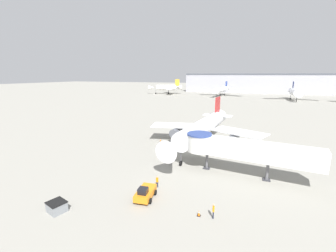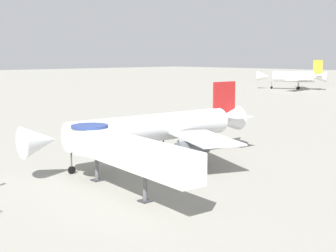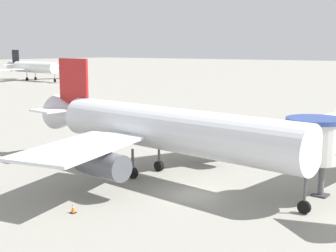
% 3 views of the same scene
% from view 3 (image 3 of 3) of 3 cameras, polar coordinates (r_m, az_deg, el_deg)
% --- Properties ---
extents(ground_plane, '(800.00, 800.00, 0.00)m').
position_cam_3_polar(ground_plane, '(35.44, 3.28, -8.32)').
color(ground_plane, gray).
extents(main_airplane, '(26.89, 33.52, 9.85)m').
position_cam_3_polar(main_airplane, '(38.38, -0.27, -0.52)').
color(main_airplane, silver).
rests_on(main_airplane, ground_plane).
extents(traffic_cone_starboard_wing, '(0.44, 0.44, 0.72)m').
position_cam_3_polar(traffic_cone_starboard_wing, '(45.94, 10.16, -3.87)').
color(traffic_cone_starboard_wing, black).
rests_on(traffic_cone_starboard_wing, ground_plane).
extents(traffic_cone_port_wing, '(0.38, 0.38, 0.63)m').
position_cam_3_polar(traffic_cone_port_wing, '(32.10, -11.51, -9.84)').
color(traffic_cone_port_wing, black).
rests_on(traffic_cone_port_wing, ground_plane).
extents(background_jet_black_tail, '(34.93, 31.66, 10.39)m').
position_cam_3_polar(background_jet_black_tail, '(166.42, -16.01, 6.90)').
color(background_jet_black_tail, white).
rests_on(background_jet_black_tail, ground_plane).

